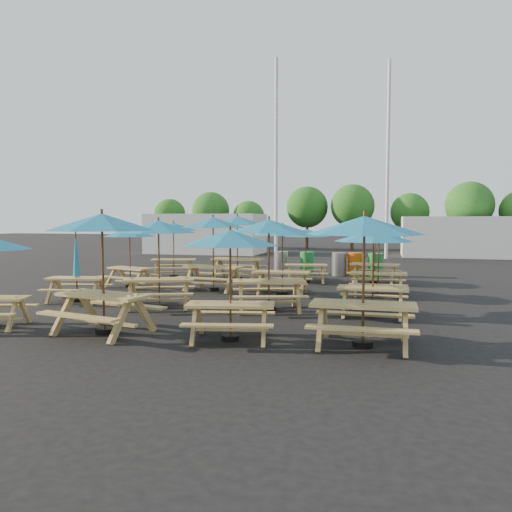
% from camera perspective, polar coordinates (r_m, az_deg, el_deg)
% --- Properties ---
extents(ground, '(120.00, 120.00, 0.00)m').
position_cam_1_polar(ground, '(16.41, -1.32, -4.20)').
color(ground, black).
rests_on(ground, ground).
extents(picnic_unit_1, '(1.91, 1.74, 2.13)m').
position_cam_1_polar(picnic_unit_1, '(15.42, -19.82, -1.71)').
color(picnic_unit_1, '#A27F48').
rests_on(picnic_unit_1, ground).
extents(picnic_unit_2, '(2.34, 2.34, 2.12)m').
position_cam_1_polar(picnic_unit_2, '(18.06, -14.25, 2.26)').
color(picnic_unit_2, '#A27F48').
rests_on(picnic_unit_2, ground).
extents(picnic_unit_3, '(2.53, 2.53, 2.29)m').
position_cam_1_polar(picnic_unit_3, '(20.87, -9.42, 2.98)').
color(picnic_unit_3, '#A27F48').
rests_on(picnic_unit_3, ground).
extents(picnic_unit_4, '(2.67, 2.67, 2.54)m').
position_cam_1_polar(picnic_unit_4, '(10.80, -17.19, 2.95)').
color(picnic_unit_4, '#A27F48').
rests_on(picnic_unit_4, ground).
extents(picnic_unit_5, '(2.71, 2.71, 2.39)m').
position_cam_1_polar(picnic_unit_5, '(13.65, -11.08, 2.73)').
color(picnic_unit_5, '#A27F48').
rests_on(picnic_unit_5, ground).
extents(picnic_unit_6, '(2.46, 2.46, 2.49)m').
position_cam_1_polar(picnic_unit_6, '(16.79, -4.93, 3.35)').
color(picnic_unit_6, '#A27F48').
rests_on(picnic_unit_6, ground).
extents(picnic_unit_7, '(2.34, 2.34, 2.56)m').
position_cam_1_polar(picnic_unit_7, '(19.82, -2.14, 3.64)').
color(picnic_unit_7, '#A27F48').
rests_on(picnic_unit_7, ground).
extents(picnic_unit_8, '(2.31, 2.31, 2.21)m').
position_cam_1_polar(picnic_unit_8, '(9.77, -2.97, 1.36)').
color(picnic_unit_8, '#A27F48').
rests_on(picnic_unit_8, ground).
extents(picnic_unit_9, '(2.68, 2.68, 2.42)m').
position_cam_1_polar(picnic_unit_9, '(12.98, 1.49, 2.84)').
color(picnic_unit_9, '#A27F48').
rests_on(picnic_unit_9, ground).
extents(picnic_unit_10, '(2.05, 2.05, 2.23)m').
position_cam_1_polar(picnic_unit_10, '(15.84, 3.05, 2.50)').
color(picnic_unit_10, '#A27F48').
rests_on(picnic_unit_10, ground).
extents(picnic_unit_11, '(2.13, 2.13, 2.06)m').
position_cam_1_polar(picnic_unit_11, '(19.04, 5.74, 2.31)').
color(picnic_unit_11, '#A27F48').
rests_on(picnic_unit_11, ground).
extents(picnic_unit_12, '(2.20, 2.20, 2.48)m').
position_cam_1_polar(picnic_unit_12, '(9.46, 12.27, 2.58)').
color(picnic_unit_12, '#A27F48').
rests_on(picnic_unit_12, ground).
extents(picnic_unit_13, '(1.97, 1.97, 2.18)m').
position_cam_1_polar(picnic_unit_13, '(12.54, 13.29, 1.74)').
color(picnic_unit_13, '#A27F48').
rests_on(picnic_unit_13, ground).
extents(picnic_unit_14, '(1.99, 1.99, 2.22)m').
position_cam_1_polar(picnic_unit_14, '(15.99, 13.88, 2.34)').
color(picnic_unit_14, '#A27F48').
rests_on(picnic_unit_14, ground).
extents(picnic_unit_15, '(2.25, 2.25, 2.25)m').
position_cam_1_polar(picnic_unit_15, '(19.07, 13.48, 2.70)').
color(picnic_unit_15, '#A27F48').
rests_on(picnic_unit_15, ground).
extents(waste_bin_0, '(0.61, 0.61, 0.98)m').
position_cam_1_polar(waste_bin_0, '(22.10, 2.87, -0.76)').
color(waste_bin_0, gray).
rests_on(waste_bin_0, ground).
extents(waste_bin_1, '(0.61, 0.61, 0.98)m').
position_cam_1_polar(waste_bin_1, '(21.95, 5.86, -0.81)').
color(waste_bin_1, '#178230').
rests_on(waste_bin_1, ground).
extents(waste_bin_2, '(0.61, 0.61, 0.98)m').
position_cam_1_polar(waste_bin_2, '(21.61, 9.47, -0.93)').
color(waste_bin_2, gray).
rests_on(waste_bin_2, ground).
extents(waste_bin_3, '(0.61, 0.61, 0.98)m').
position_cam_1_polar(waste_bin_3, '(21.67, 11.25, -0.94)').
color(waste_bin_3, '#D0580C').
rests_on(waste_bin_3, ground).
extents(waste_bin_4, '(0.61, 0.61, 0.98)m').
position_cam_1_polar(waste_bin_4, '(21.57, 13.49, -0.99)').
color(waste_bin_4, '#178230').
rests_on(waste_bin_4, ground).
extents(mast_0, '(0.20, 0.20, 12.00)m').
position_cam_1_polar(mast_0, '(30.53, 2.32, 10.95)').
color(mast_0, silver).
rests_on(mast_0, ground).
extents(mast_1, '(0.20, 0.20, 12.00)m').
position_cam_1_polar(mast_1, '(31.82, 14.83, 10.54)').
color(mast_1, silver).
rests_on(mast_1, ground).
extents(event_tent_0, '(8.00, 4.00, 2.80)m').
position_cam_1_polar(event_tent_0, '(35.86, -5.74, 2.56)').
color(event_tent_0, silver).
rests_on(event_tent_0, ground).
extents(event_tent_1, '(7.00, 4.00, 2.60)m').
position_cam_1_polar(event_tent_1, '(34.93, 22.08, 2.07)').
color(event_tent_1, silver).
rests_on(event_tent_1, ground).
extents(tree_0, '(2.80, 2.80, 4.24)m').
position_cam_1_polar(tree_0, '(44.87, -9.83, 4.66)').
color(tree_0, '#382314').
rests_on(tree_0, ground).
extents(tree_1, '(3.11, 3.11, 4.72)m').
position_cam_1_polar(tree_1, '(42.00, -5.19, 5.18)').
color(tree_1, '#382314').
rests_on(tree_1, ground).
extents(tree_2, '(2.59, 2.59, 3.93)m').
position_cam_1_polar(tree_2, '(40.74, -0.85, 4.49)').
color(tree_2, '#382314').
rests_on(tree_2, ground).
extents(tree_3, '(3.36, 3.36, 5.09)m').
position_cam_1_polar(tree_3, '(40.82, 5.87, 5.57)').
color(tree_3, '#382314').
rests_on(tree_3, ground).
extents(tree_4, '(3.41, 3.41, 5.17)m').
position_cam_1_polar(tree_4, '(39.97, 10.98, 5.62)').
color(tree_4, '#382314').
rests_on(tree_4, ground).
extents(tree_5, '(2.94, 2.94, 4.45)m').
position_cam_1_polar(tree_5, '(40.33, 17.17, 4.81)').
color(tree_5, '#382314').
rests_on(tree_5, ground).
extents(tree_6, '(3.38, 3.38, 5.13)m').
position_cam_1_polar(tree_6, '(38.96, 23.23, 5.35)').
color(tree_6, '#382314').
rests_on(tree_6, ground).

